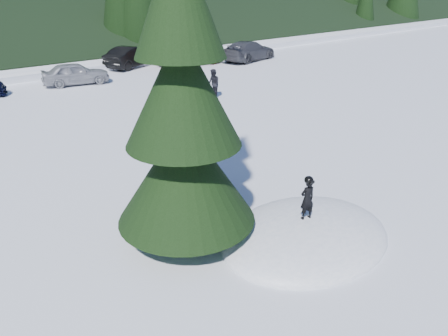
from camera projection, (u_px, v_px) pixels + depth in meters
ground at (305, 237)px, 10.55m from camera, size 200.00×200.00×0.00m
snow_mound at (305, 237)px, 10.55m from camera, size 4.48×3.52×0.96m
spruce_tall at (183, 104)px, 9.20m from camera, size 3.20×3.20×8.60m
spruce_short at (185, 132)px, 11.26m from camera, size 2.20×2.20×5.37m
child_skier at (307, 199)px, 10.25m from camera, size 0.42×0.33×1.03m
adult_0 at (213, 84)px, 22.50m from camera, size 0.74×0.85×1.49m
adult_1 at (170, 79)px, 22.97m from camera, size 0.52×1.07×1.78m
adult_2 at (173, 87)px, 21.18m from camera, size 1.24×0.82×1.78m
car_4 at (76, 74)px, 25.43m from camera, size 4.03×2.36×1.29m
car_5 at (132, 57)px, 30.38m from camera, size 4.67×3.09×1.46m
car_6 at (189, 55)px, 31.40m from camera, size 5.26×2.93×1.39m
car_7 at (249, 51)px, 32.84m from camera, size 5.32×3.04×1.45m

